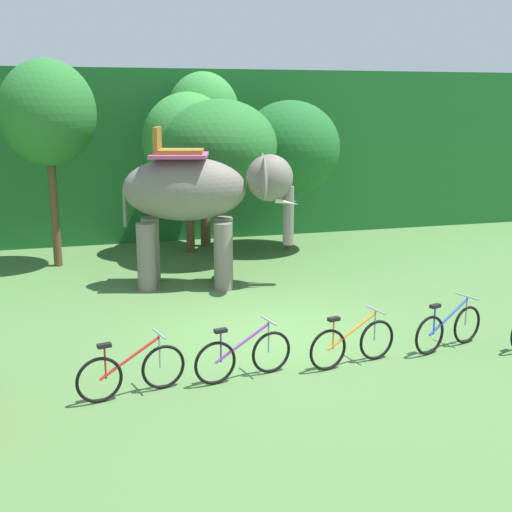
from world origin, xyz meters
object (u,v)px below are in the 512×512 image
(tree_far_right, at_px, (48,114))
(bike_orange, at_px, (353,343))
(tree_center, at_px, (203,114))
(tree_right, at_px, (220,146))
(bike_purple, at_px, (244,356))
(tree_center_right, at_px, (188,142))
(bike_blue, at_px, (449,328))
(tree_left, at_px, (290,148))
(bike_red, at_px, (132,372))
(elephant, at_px, (199,195))

(tree_far_right, distance_m, bike_orange, 10.49)
(tree_center, relative_size, tree_right, 1.18)
(bike_purple, bearing_deg, tree_center_right, 85.01)
(bike_orange, bearing_deg, bike_blue, 6.30)
(bike_blue, bearing_deg, tree_left, 90.76)
(tree_right, bearing_deg, bike_blue, -73.12)
(tree_center_right, height_order, bike_red, tree_center_right)
(tree_far_right, bearing_deg, tree_left, 2.66)
(elephant, bearing_deg, tree_left, 44.33)
(tree_center_right, bearing_deg, tree_center, 51.53)
(tree_right, height_order, bike_purple, tree_right)
(elephant, relative_size, bike_red, 2.53)
(tree_far_right, xyz_separation_m, tree_center, (4.36, 1.41, -0.07))
(tree_center_right, height_order, tree_center, tree_center)
(tree_center, height_order, tree_left, tree_center)
(tree_far_right, relative_size, tree_right, 1.23)
(bike_orange, bearing_deg, tree_left, 78.24)
(tree_center_right, xyz_separation_m, bike_purple, (-0.81, -9.24, -2.84))
(tree_center_right, relative_size, elephant, 1.09)
(bike_red, bearing_deg, tree_right, 68.41)
(tree_right, relative_size, bike_purple, 2.63)
(tree_right, bearing_deg, tree_center_right, 121.05)
(tree_center, height_order, tree_right, tree_center)
(bike_orange, xyz_separation_m, bike_blue, (1.96, 0.22, 0.00))
(tree_center_right, bearing_deg, elephant, -96.40)
(tree_center_right, bearing_deg, tree_far_right, -170.27)
(tree_center, height_order, bike_blue, tree_center)
(tree_right, bearing_deg, bike_orange, -87.01)
(tree_center, distance_m, tree_right, 2.07)
(tree_right, distance_m, elephant, 2.87)
(tree_center, distance_m, bike_red, 11.23)
(tree_far_right, bearing_deg, tree_center_right, 9.73)
(tree_center, relative_size, elephant, 1.23)
(tree_far_right, xyz_separation_m, bike_purple, (2.95, -8.59, -3.66))
(tree_center_right, xyz_separation_m, bike_blue, (3.06, -8.98, -2.84))
(tree_center_right, xyz_separation_m, tree_center, (0.61, 0.76, 0.75))
(bike_red, bearing_deg, elephant, 69.33)
(bike_purple, bearing_deg, tree_far_right, 108.96)
(tree_center, bearing_deg, elephant, -103.04)
(bike_purple, bearing_deg, tree_center, 81.96)
(tree_center_right, distance_m, tree_center, 1.23)
(tree_center_right, distance_m, tree_left, 2.97)
(bike_blue, bearing_deg, tree_center, 104.14)
(elephant, bearing_deg, tree_center, 76.96)
(tree_center_right, xyz_separation_m, tree_right, (0.68, -1.13, -0.07))
(tree_center, bearing_deg, tree_left, -25.12)
(bike_orange, distance_m, bike_blue, 1.97)
(tree_center_right, height_order, elephant, tree_center_right)
(tree_center, bearing_deg, tree_center_right, -128.47)
(tree_right, xyz_separation_m, elephant, (-1.09, -2.48, -0.96))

